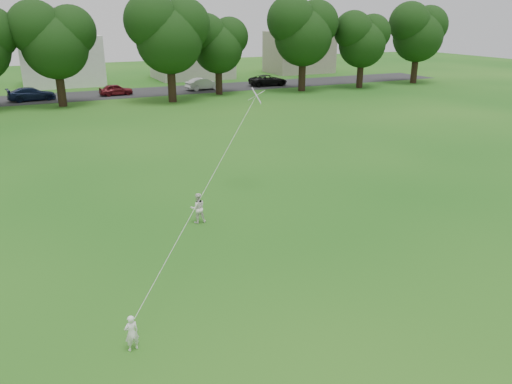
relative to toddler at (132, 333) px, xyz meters
name	(u,v)px	position (x,y,z in m)	size (l,w,h in m)	color
ground	(222,294)	(2.97, 1.52, -0.49)	(160.00, 160.00, 0.00)	#125213
street	(73,97)	(2.97, 43.52, -0.49)	(90.00, 7.00, 0.01)	#2D2D30
toddler	(132,333)	(0.00, 0.00, 0.00)	(0.36, 0.24, 0.99)	white
older_boy	(198,208)	(4.09, 7.04, 0.13)	(0.61, 0.47, 1.25)	white
kite	(212,177)	(3.97, 4.88, 2.10)	(4.34, 5.34, 13.13)	white
tree_row	(87,32)	(4.30, 37.43, 5.91)	(82.38, 9.18, 10.51)	black
parked_cars	(51,93)	(0.92, 42.52, 0.14)	(55.62, 2.48, 1.29)	black
house_row	(67,40)	(3.96, 53.52, 4.57)	(76.64, 13.62, 10.32)	beige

